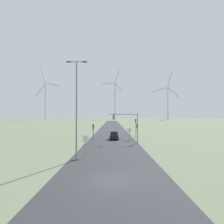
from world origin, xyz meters
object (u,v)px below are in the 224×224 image
stop_sign_near (86,142)px  car_approaching (115,135)px  wind_turbine_far_left (46,97)px  wind_turbine_left (115,97)px  traffic_light_post_mid_left (94,128)px  stop_sign_far (130,132)px  traffic_light_mast_overhead (128,121)px  traffic_light_post_near_left (93,129)px  wind_turbine_center (168,99)px  traffic_light_post_near_right (137,129)px  streetlamp (77,100)px  traffic_light_post_mid_right (136,124)px

stop_sign_near → car_approaching: size_ratio=0.65×
wind_turbine_far_left → wind_turbine_left: wind_turbine_left is taller
car_approaching → wind_turbine_far_left: (-85.44, 183.49, 28.26)m
traffic_light_post_mid_left → wind_turbine_left: size_ratio=0.05×
stop_sign_far → traffic_light_mast_overhead: (-0.72, -3.24, 2.38)m
traffic_light_post_near_left → car_approaching: size_ratio=0.87×
traffic_light_post_near_left → wind_turbine_center: size_ratio=0.05×
traffic_light_post_near_right → wind_turbine_center: bearing=70.8°
traffic_light_mast_overhead → wind_turbine_left: wind_turbine_left is taller
traffic_light_post_near_left → traffic_light_mast_overhead: bearing=2.1°
wind_turbine_left → wind_turbine_center: size_ratio=1.03×
streetlamp → car_approaching: bearing=75.4°
stop_sign_far → traffic_light_post_near_right: 4.58m
wind_turbine_center → stop_sign_near: bearing=-110.2°
traffic_light_post_near_right → traffic_light_post_mid_right: size_ratio=0.84×
stop_sign_far → wind_turbine_center: wind_turbine_center is taller
stop_sign_far → wind_turbine_center: 218.29m
car_approaching → streetlamp: bearing=-104.6°
stop_sign_far → traffic_light_post_mid_left: size_ratio=0.80×
traffic_light_mast_overhead → wind_turbine_center: 221.29m
traffic_light_post_mid_right → traffic_light_mast_overhead: bearing=-111.0°
traffic_light_mast_overhead → wind_turbine_far_left: (-87.87, 188.74, 24.99)m
traffic_light_post_mid_left → wind_turbine_far_left: (-80.77, 182.80, 26.80)m
stop_sign_far → traffic_light_post_mid_right: size_ratio=0.57×
traffic_light_post_near_left → car_approaching: traffic_light_post_near_left is taller
traffic_light_post_near_right → car_approaching: (-4.16, 6.37, -1.85)m
wind_turbine_far_left → wind_turbine_center: size_ratio=1.02×
stop_sign_near → wind_turbine_far_left: (-81.58, 199.85, 27.29)m
stop_sign_far → wind_turbine_left: (0.44, 205.07, 29.17)m
wind_turbine_center → traffic_light_mast_overhead: bearing=-109.7°
traffic_light_mast_overhead → wind_turbine_far_left: bearing=115.0°
stop_sign_far → wind_turbine_center: bearing=70.2°
traffic_light_mast_overhead → wind_turbine_left: bearing=89.7°
traffic_light_post_near_right → wind_turbine_center: (72.44, 208.23, 25.35)m
wind_turbine_left → stop_sign_near: bearing=-91.9°
traffic_light_post_near_left → traffic_light_post_near_right: bearing=-6.1°
traffic_light_post_near_left → traffic_light_mast_overhead: traffic_light_mast_overhead is taller
car_approaching → wind_turbine_far_left: bearing=115.0°
traffic_light_mast_overhead → traffic_light_post_near_right: bearing=-32.9°
streetlamp → wind_turbine_far_left: size_ratio=0.17×
stop_sign_far → traffic_light_post_mid_right: (1.79, 3.28, 1.48)m
traffic_light_post_mid_left → wind_turbine_center: 218.50m
traffic_light_post_mid_left → traffic_light_mast_overhead: bearing=-39.9°
wind_turbine_left → streetlamp: bearing=-92.1°
streetlamp → stop_sign_far: size_ratio=4.54×
traffic_light_post_mid_right → wind_turbine_far_left: (-90.38, 182.21, 25.89)m
traffic_light_post_mid_left → traffic_light_post_mid_right: 9.67m
traffic_light_post_near_left → wind_turbine_left: bearing=87.9°
traffic_light_post_near_right → traffic_light_post_mid_left: traffic_light_post_near_right is taller
streetlamp → traffic_light_post_near_right: 15.29m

